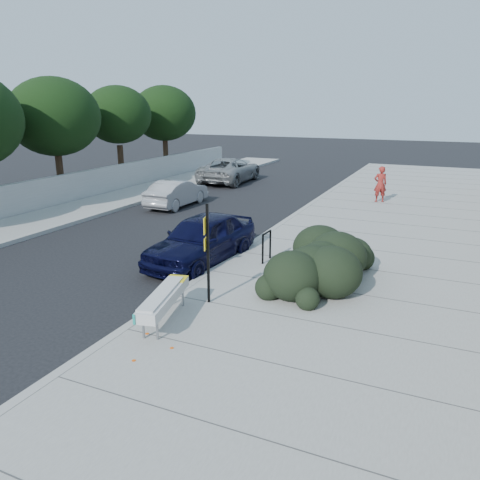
# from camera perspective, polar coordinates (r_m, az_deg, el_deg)

# --- Properties ---
(ground) EXTENTS (120.00, 120.00, 0.00)m
(ground) POSITION_cam_1_polar(r_m,az_deg,el_deg) (12.11, -8.07, -7.34)
(ground) COLOR black
(ground) RESTS_ON ground
(sidewalk_near) EXTENTS (11.20, 50.00, 0.15)m
(sidewalk_near) POSITION_cam_1_polar(r_m,az_deg,el_deg) (15.09, 21.31, -3.21)
(sidewalk_near) COLOR gray
(sidewalk_near) RESTS_ON ground
(sidewalk_far) EXTENTS (3.00, 50.00, 0.15)m
(sidewalk_far) POSITION_cam_1_polar(r_m,az_deg,el_deg) (21.67, -22.51, 2.36)
(sidewalk_far) COLOR gray
(sidewalk_far) RESTS_ON ground
(curb_near) EXTENTS (0.22, 50.00, 0.17)m
(curb_near) POSITION_cam_1_polar(r_m,az_deg,el_deg) (16.25, 1.31, -0.67)
(curb_near) COLOR #9E9E99
(curb_near) RESTS_ON ground
(curb_far) EXTENTS (0.22, 50.00, 0.17)m
(curb_far) POSITION_cam_1_polar(r_m,az_deg,el_deg) (20.61, -19.63, 2.03)
(curb_far) COLOR #9E9E99
(curb_far) RESTS_ON ground
(far_wall) EXTENTS (0.30, 40.00, 1.50)m
(far_wall) POSITION_cam_1_polar(r_m,az_deg,el_deg) (22.79, -25.65, 4.37)
(far_wall) COLOR #9E9E99
(far_wall) RESTS_ON ground
(tree_far_d) EXTENTS (4.60, 4.60, 6.16)m
(tree_far_d) POSITION_cam_1_polar(r_m,az_deg,el_deg) (26.08, -21.72, 13.77)
(tree_far_d) COLOR #332114
(tree_far_d) RESTS_ON ground
(tree_far_e) EXTENTS (4.00, 4.00, 5.90)m
(tree_far_e) POSITION_cam_1_polar(r_m,az_deg,el_deg) (29.81, -14.69, 14.53)
(tree_far_e) COLOR #332114
(tree_far_e) RESTS_ON ground
(tree_far_f) EXTENTS (4.40, 4.40, 6.07)m
(tree_far_f) POSITION_cam_1_polar(r_m,az_deg,el_deg) (33.86, -9.25, 14.99)
(tree_far_f) COLOR #332114
(tree_far_f) RESTS_ON ground
(bench) EXTENTS (0.96, 2.32, 0.68)m
(bench) POSITION_cam_1_polar(r_m,az_deg,el_deg) (10.53, -9.27, -7.03)
(bench) COLOR gray
(bench) RESTS_ON sidewalk_near
(bike_rack) EXTENTS (0.08, 0.64, 0.93)m
(bike_rack) POSITION_cam_1_polar(r_m,az_deg,el_deg) (14.32, 3.26, -0.42)
(bike_rack) COLOR black
(bike_rack) RESTS_ON sidewalk_near
(sign_post) EXTENTS (0.12, 0.28, 2.46)m
(sign_post) POSITION_cam_1_polar(r_m,az_deg,el_deg) (11.09, -4.02, -0.90)
(sign_post) COLOR black
(sign_post) RESTS_ON sidewalk_near
(hedge) EXTENTS (2.07, 3.95, 1.46)m
(hedge) POSITION_cam_1_polar(r_m,az_deg,el_deg) (12.80, 9.82, -1.91)
(hedge) COLOR black
(hedge) RESTS_ON sidewalk_near
(sedan_navy) EXTENTS (2.21, 4.64, 1.53)m
(sedan_navy) POSITION_cam_1_polar(r_m,az_deg,el_deg) (14.63, -4.70, 0.13)
(sedan_navy) COLOR black
(sedan_navy) RESTS_ON ground
(wagon_silver) EXTENTS (1.38, 3.93, 1.29)m
(wagon_silver) POSITION_cam_1_polar(r_m,az_deg,el_deg) (23.08, -7.69, 5.70)
(wagon_silver) COLOR #9FA0A4
(wagon_silver) RESTS_ON ground
(suv_silver) EXTENTS (2.83, 5.69, 1.55)m
(suv_silver) POSITION_cam_1_polar(r_m,az_deg,el_deg) (30.11, -1.22, 8.54)
(suv_silver) COLOR gray
(suv_silver) RESTS_ON ground
(pedestrian) EXTENTS (0.76, 0.65, 1.76)m
(pedestrian) POSITION_cam_1_polar(r_m,az_deg,el_deg) (24.10, 16.73, 6.54)
(pedestrian) COLOR maroon
(pedestrian) RESTS_ON sidewalk_near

